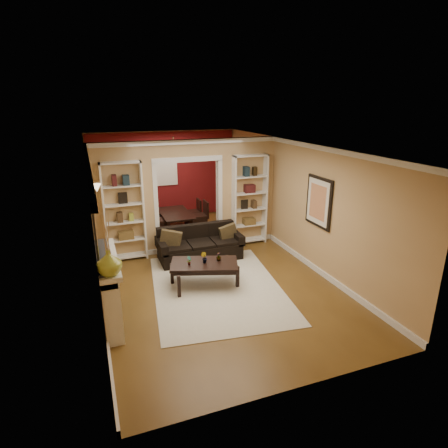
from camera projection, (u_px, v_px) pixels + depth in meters
name	position (u px, v px, depth m)	size (l,w,h in m)	color
floor	(204.00, 267.00, 8.42)	(8.00, 8.00, 0.00)	brown
ceiling	(202.00, 145.00, 7.57)	(8.00, 8.00, 0.00)	white
wall_back	(164.00, 176.00, 11.56)	(8.00, 8.00, 0.00)	tan
wall_front	(303.00, 296.00, 4.43)	(8.00, 8.00, 0.00)	tan
wall_left	(92.00, 220.00, 7.25)	(8.00, 8.00, 0.00)	tan
wall_right	(295.00, 200.00, 8.74)	(8.00, 8.00, 0.00)	tan
partition_wall	(188.00, 196.00, 9.06)	(4.50, 0.15, 2.70)	tan
red_back_panel	(165.00, 177.00, 11.54)	(4.44, 0.04, 2.64)	maroon
dining_window	(165.00, 170.00, 11.43)	(0.78, 0.03, 0.98)	#8CA5CC
area_rug	(217.00, 287.00, 7.48)	(2.46, 3.45, 0.01)	beige
sofa	(200.00, 244.00, 8.71)	(1.97, 0.85, 0.77)	black
pillow_left	(170.00, 238.00, 8.40)	(0.47, 0.13, 0.47)	#504122
pillow_right	(228.00, 233.00, 8.87)	(0.41, 0.12, 0.41)	#504122
coffee_table	(204.00, 274.00, 7.49)	(1.31, 0.71, 0.50)	black
plant_left	(189.00, 261.00, 7.28)	(0.10, 0.07, 0.18)	#336626
plant_center	(204.00, 258.00, 7.38)	(0.12, 0.10, 0.21)	#336626
plant_right	(219.00, 256.00, 7.48)	(0.10, 0.10, 0.18)	#336626
bookshelf_left	(124.00, 212.00, 8.46)	(0.90, 0.30, 2.30)	white
bookshelf_right	(249.00, 200.00, 9.49)	(0.90, 0.30, 2.30)	white
fireplace	(110.00, 289.00, 6.21)	(0.32, 1.70, 1.16)	white
vase	(109.00, 263.00, 5.35)	(0.37, 0.37, 0.38)	#9BA936
mirror	(93.00, 220.00, 5.78)	(0.03, 0.95, 1.10)	silver
wall_sconce	(94.00, 189.00, 7.62)	(0.18, 0.18, 0.22)	#FFE0A5
framed_art	(318.00, 202.00, 7.77)	(0.04, 0.85, 1.05)	black
dining_table	(177.00, 221.00, 10.73)	(0.83, 1.49, 0.52)	black
dining_chair_nw	(159.00, 220.00, 10.23)	(0.43, 0.43, 0.88)	black
dining_chair_ne	(198.00, 216.00, 10.59)	(0.44, 0.44, 0.89)	black
dining_chair_sw	(155.00, 213.00, 10.75)	(0.47, 0.47, 0.95)	black
dining_chair_se	(192.00, 212.00, 11.14)	(0.39, 0.39, 0.80)	black
chandelier	(173.00, 160.00, 10.19)	(0.50, 0.50, 0.30)	#312716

